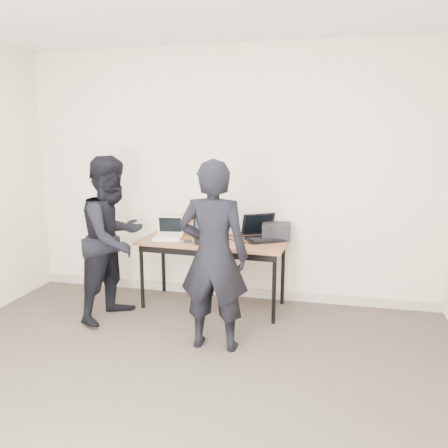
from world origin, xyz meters
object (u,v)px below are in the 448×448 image
(laptop_beige, at_px, (169,234))
(leather_satchel, at_px, (202,223))
(desk, at_px, (213,246))
(equipment_box, at_px, (276,231))
(person_typist, at_px, (214,256))
(laptop_center, at_px, (209,236))
(person_observer, at_px, (114,239))
(laptop_right, at_px, (262,234))

(laptop_beige, relative_size, leather_satchel, 0.84)
(desk, height_order, laptop_beige, laptop_beige)
(equipment_box, xyz_separation_m, person_typist, (-0.40, -1.07, -0.01))
(laptop_center, xyz_separation_m, equipment_box, (0.66, 0.23, 0.03))
(laptop_beige, height_order, person_typist, person_typist)
(laptop_center, height_order, person_observer, person_observer)
(desk, height_order, equipment_box, equipment_box)
(equipment_box, xyz_separation_m, person_observer, (-1.50, -0.66, -0.01))
(laptop_beige, relative_size, person_typist, 0.20)
(laptop_beige, bearing_deg, leather_satchel, 34.43)
(laptop_beige, relative_size, laptop_right, 0.65)
(laptop_right, xyz_separation_m, leather_satchel, (-0.67, 0.09, 0.07))
(laptop_right, bearing_deg, laptop_beige, 159.03)
(desk, distance_m, laptop_beige, 0.48)
(laptop_right, xyz_separation_m, person_typist, (-0.26, -1.01, 0.02))
(laptop_right, relative_size, leather_satchel, 1.28)
(laptop_beige, distance_m, laptop_center, 0.44)
(equipment_box, distance_m, person_observer, 1.64)
(laptop_beige, distance_m, person_observer, 0.59)
(desk, height_order, leather_satchel, leather_satchel)
(desk, xyz_separation_m, leather_satchel, (-0.18, 0.23, 0.19))
(person_observer, bearing_deg, desk, -46.35)
(laptop_beige, relative_size, equipment_box, 1.08)
(laptop_center, bearing_deg, equipment_box, -0.00)
(leather_satchel, bearing_deg, laptop_center, -65.00)
(leather_satchel, distance_m, equipment_box, 0.81)
(laptop_beige, height_order, leather_satchel, leather_satchel)
(laptop_center, bearing_deg, person_typist, -92.66)
(equipment_box, bearing_deg, laptop_beige, -168.12)
(laptop_right, bearing_deg, person_observer, 172.56)
(leather_satchel, bearing_deg, equipment_box, -7.03)
(desk, relative_size, person_typist, 0.97)
(equipment_box, relative_size, person_typist, 0.18)
(equipment_box, bearing_deg, person_typist, -110.77)
(laptop_center, distance_m, laptop_right, 0.55)
(laptop_beige, xyz_separation_m, person_observer, (-0.41, -0.43, 0.03))
(person_observer, bearing_deg, person_typist, -94.95)
(laptop_center, xyz_separation_m, laptop_right, (0.52, 0.18, 0.00))
(person_typist, bearing_deg, laptop_beige, -51.45)
(leather_satchel, bearing_deg, person_typist, -74.35)
(laptop_beige, distance_m, laptop_right, 0.97)
(laptop_beige, height_order, laptop_right, laptop_right)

